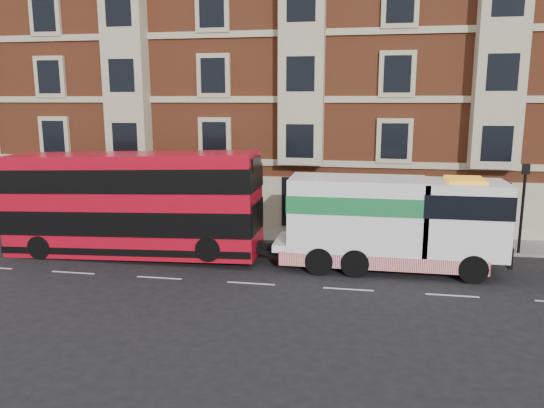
{
  "coord_description": "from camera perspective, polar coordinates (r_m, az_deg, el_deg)",
  "views": [
    {
      "loc": [
        4.5,
        -20.4,
        7.45
      ],
      "look_at": [
        0.18,
        4.0,
        2.59
      ],
      "focal_mm": 35.0,
      "sensor_mm": 36.0,
      "label": 1
    }
  ],
  "objects": [
    {
      "name": "tow_truck",
      "position": [
        23.93,
        12.39,
        -1.88
      ],
      "size": [
        9.87,
        2.92,
        4.11
      ],
      "color": "white",
      "rests_on": "ground"
    },
    {
      "name": "ground",
      "position": [
        22.18,
        -2.29,
        -8.54
      ],
      "size": [
        120.0,
        120.0,
        0.0
      ],
      "primitive_type": "plane",
      "color": "black",
      "rests_on": "ground"
    },
    {
      "name": "double_decker_bus",
      "position": [
        26.21,
        -14.92,
        0.16
      ],
      "size": [
        12.32,
        2.83,
        4.99
      ],
      "color": "red",
      "rests_on": "ground"
    },
    {
      "name": "sidewalk",
      "position": [
        29.21,
        0.85,
        -3.53
      ],
      "size": [
        90.0,
        3.0,
        0.15
      ],
      "primitive_type": "cube",
      "color": "slate",
      "rests_on": "ground"
    },
    {
      "name": "pedestrian",
      "position": [
        33.62,
        -25.86,
        -1.09
      ],
      "size": [
        0.62,
        0.41,
        1.7
      ],
      "primitive_type": "imported",
      "rotation": [
        0.0,
        0.0,
        0.01
      ],
      "color": "#1B2D36",
      "rests_on": "sidewalk"
    },
    {
      "name": "lamp_post_west",
      "position": [
        28.99,
        -11.35,
        1.41
      ],
      "size": [
        0.35,
        0.15,
        4.35
      ],
      "color": "black",
      "rests_on": "sidewalk"
    },
    {
      "name": "lamp_post_east",
      "position": [
        28.05,
        25.38,
        0.22
      ],
      "size": [
        0.35,
        0.15,
        4.35
      ],
      "color": "black",
      "rests_on": "sidewalk"
    },
    {
      "name": "victorian_terrace",
      "position": [
        35.72,
        3.71,
        15.28
      ],
      "size": [
        45.0,
        12.0,
        20.4
      ],
      "color": "brown",
      "rests_on": "ground"
    }
  ]
}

